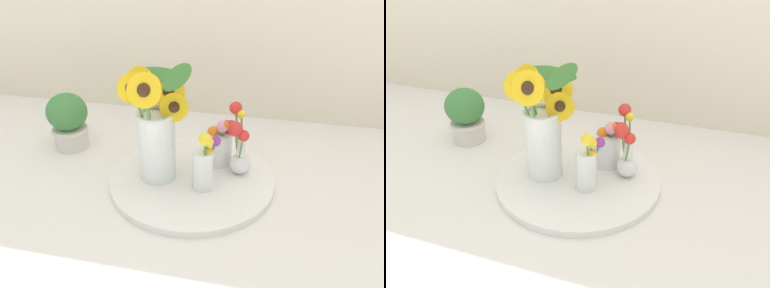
# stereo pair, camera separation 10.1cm
# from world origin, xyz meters

# --- Properties ---
(ground_plane) EXTENTS (6.00, 6.00, 0.00)m
(ground_plane) POSITION_xyz_m (0.00, 0.00, 0.00)
(ground_plane) COLOR silver
(serving_tray) EXTENTS (0.46, 0.46, 0.02)m
(serving_tray) POSITION_xyz_m (0.04, 0.09, 0.01)
(serving_tray) COLOR white
(serving_tray) RESTS_ON ground_plane
(mason_jar_sunflowers) EXTENTS (0.19, 0.20, 0.33)m
(mason_jar_sunflowers) POSITION_xyz_m (-0.05, 0.07, 0.16)
(mason_jar_sunflowers) COLOR silver
(mason_jar_sunflowers) RESTS_ON serving_tray
(vase_small_center) EXTENTS (0.07, 0.08, 0.18)m
(vase_small_center) POSITION_xyz_m (0.08, 0.05, 0.10)
(vase_small_center) COLOR white
(vase_small_center) RESTS_ON serving_tray
(vase_bulb_right) EXTENTS (0.07, 0.10, 0.20)m
(vase_bulb_right) POSITION_xyz_m (0.16, 0.14, 0.11)
(vase_bulb_right) COLOR white
(vase_bulb_right) RESTS_ON serving_tray
(vase_small_back) EXTENTS (0.09, 0.09, 0.14)m
(vase_small_back) POSITION_xyz_m (0.10, 0.19, 0.08)
(vase_small_back) COLOR white
(vase_small_back) RESTS_ON serving_tray
(potted_plant) EXTENTS (0.13, 0.13, 0.19)m
(potted_plant) POSITION_xyz_m (-0.40, 0.21, 0.10)
(potted_plant) COLOR beige
(potted_plant) RESTS_ON ground_plane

